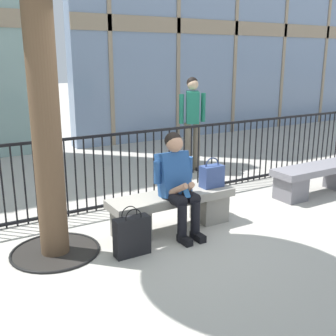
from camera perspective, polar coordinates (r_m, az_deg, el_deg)
name	(u,v)px	position (r m, az deg, el deg)	size (l,w,h in m)	color
ground_plane	(172,228)	(5.14, 0.57, -8.35)	(60.00, 60.00, 0.00)	#B2ADA3
stone_bench	(172,208)	(5.04, 0.58, -5.52)	(1.60, 0.44, 0.45)	gray
seated_person_with_phone	(177,181)	(4.81, 1.31, -1.77)	(0.52, 0.66, 1.21)	black
handbag_on_bench	(212,176)	(5.24, 6.08, -1.06)	(0.29, 0.16, 0.38)	#33477F
shopping_bag	(132,236)	(4.43, -5.01, -9.32)	(0.39, 0.14, 0.54)	black
bystander_at_railing	(192,117)	(7.51, 3.39, 7.06)	(0.55, 0.44, 1.71)	#6B6051
plaza_railing	(134,168)	(5.85, -4.76, 0.05)	(8.75, 0.04, 1.06)	black
stone_bench_far	(317,177)	(6.73, 19.94, -1.14)	(1.60, 0.44, 0.45)	slate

